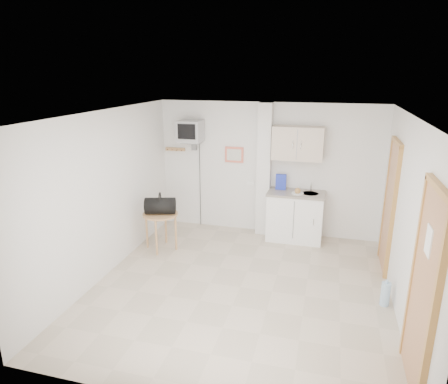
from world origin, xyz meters
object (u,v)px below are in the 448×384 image
(crt_television, at_px, (191,132))
(duffel_bag, at_px, (160,206))
(water_bottle, at_px, (385,294))
(round_table, at_px, (161,218))

(crt_television, xyz_separation_m, duffel_bag, (-0.19, -1.09, -1.12))
(crt_television, height_order, water_bottle, crt_television)
(round_table, height_order, duffel_bag, duffel_bag)
(water_bottle, bearing_deg, round_table, 166.39)
(duffel_bag, distance_m, water_bottle, 3.78)
(duffel_bag, bearing_deg, round_table, 128.75)
(water_bottle, bearing_deg, crt_television, 150.19)
(round_table, relative_size, water_bottle, 1.79)
(duffel_bag, relative_size, water_bottle, 1.55)
(round_table, height_order, water_bottle, round_table)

